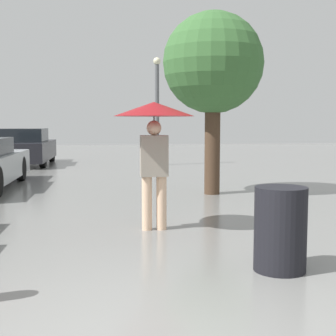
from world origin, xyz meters
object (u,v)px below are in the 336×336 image
object	(u,v)px
tree	(213,65)
trash_bin	(280,229)
parked_car_farthest	(24,148)
pedestrian	(154,125)
street_lamp	(157,105)

from	to	relation	value
tree	trash_bin	size ratio (longest dim) A/B	4.39
parked_car_farthest	tree	bearing A→B (deg)	-55.84
pedestrian	street_lamp	size ratio (longest dim) A/B	0.47
parked_car_farthest	street_lamp	xyz separation A→B (m)	(4.81, -0.77, 1.54)
parked_car_farthest	trash_bin	size ratio (longest dim) A/B	4.70
tree	pedestrian	bearing A→B (deg)	-115.99
trash_bin	parked_car_farthest	bearing A→B (deg)	110.32
parked_car_farthest	street_lamp	distance (m)	5.11
pedestrian	street_lamp	bearing A→B (deg)	83.80
pedestrian	trash_bin	size ratio (longest dim) A/B	2.08
pedestrian	tree	bearing A→B (deg)	64.01
parked_car_farthest	trash_bin	distance (m)	13.86
tree	street_lamp	bearing A→B (deg)	93.74
street_lamp	trash_bin	xyz separation A→B (m)	(0.00, -12.22, -1.73)
pedestrian	street_lamp	distance (m)	10.29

